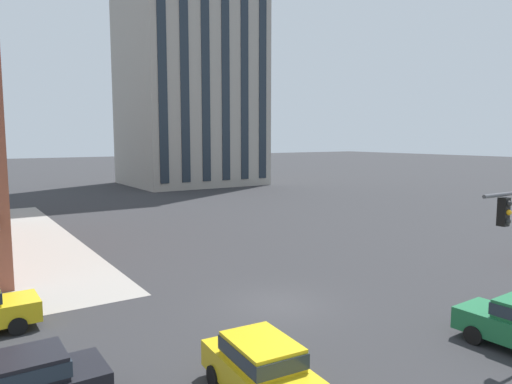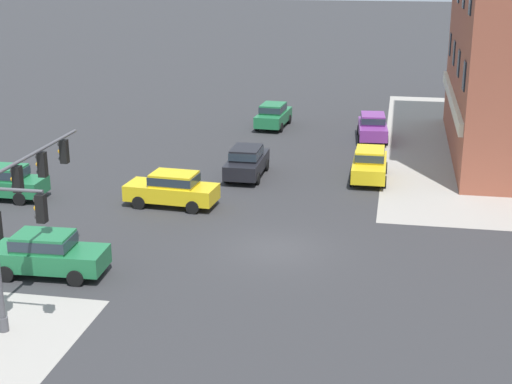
# 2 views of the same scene
# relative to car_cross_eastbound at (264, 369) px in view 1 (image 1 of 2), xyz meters

# --- Properties ---
(ground_plane) EXTENTS (320.00, 320.00, 0.00)m
(ground_plane) POSITION_rel_car_cross_eastbound_xyz_m (4.63, 5.81, -0.92)
(ground_plane) COLOR #2D2D30
(car_cross_eastbound) EXTENTS (2.14, 4.52, 1.68)m
(car_cross_eastbound) POSITION_rel_car_cross_eastbound_xyz_m (0.00, 0.00, 0.00)
(car_cross_eastbound) COLOR gold
(car_cross_eastbound) RESTS_ON ground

